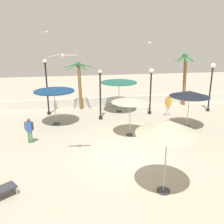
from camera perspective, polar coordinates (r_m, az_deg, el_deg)
The scene contains 18 objects.
ground_plane at distance 13.30m, azimuth 2.56°, elevation -10.13°, with size 56.00×56.00×0.00m, color #B2A893.
boundary_wall at distance 22.29m, azimuth -2.79°, elevation 2.34°, with size 25.20×0.30×0.81m, color silver.
patio_umbrella_0 at distance 17.33m, azimuth 17.36°, elevation 3.97°, with size 2.66×2.66×2.63m.
patio_umbrella_1 at distance 9.56m, azimuth 12.64°, elevation -3.44°, with size 2.45×2.45×3.12m.
patio_umbrella_2 at distance 20.17m, azimuth 1.61°, elevation 6.60°, with size 2.90×2.90×2.63m.
patio_umbrella_3 at distance 15.24m, azimuth 4.23°, elevation 2.73°, with size 2.35×2.35×2.54m.
patio_umbrella_4 at distance 17.68m, azimuth -13.07°, elevation 4.33°, with size 2.79×2.79×2.54m.
palm_tree_0 at distance 23.13m, azimuth 16.28°, elevation 8.55°, with size 1.89×1.93×4.65m.
palm_tree_1 at distance 21.09m, azimuth -7.48°, elevation 7.47°, with size 2.69×2.66×4.04m.
lamp_post_0 at distance 20.13m, azimuth -14.71°, elevation 6.19°, with size 0.32×0.32×4.38m.
lamp_post_1 at distance 18.43m, azimuth -2.70°, elevation 4.20°, with size 0.28×0.28×3.73m.
lamp_post_2 at distance 21.89m, azimuth 21.80°, elevation 6.87°, with size 0.42×0.42×3.99m.
lamp_post_3 at distance 19.86m, azimuth 8.88°, elevation 6.16°, with size 0.40×0.40×3.67m.
guest_0 at distance 19.77m, azimuth 12.74°, elevation 1.95°, with size 0.56×0.29×1.73m.
guest_2 at distance 15.28m, azimuth -18.42°, elevation -3.59°, with size 0.55×0.31×1.52m.
seagull_0 at distance 11.22m, azimuth -11.15°, elevation 12.61°, with size 1.24×0.38×0.16m.
seagull_1 at distance 21.91m, azimuth -14.77°, elevation 17.32°, with size 0.84×0.73×0.15m.
seagull_2 at distance 19.78m, azimuth 8.52°, elevation 15.38°, with size 1.05×0.51×0.17m.
Camera 1 is at (-2.57, -11.54, 6.09)m, focal length 39.94 mm.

